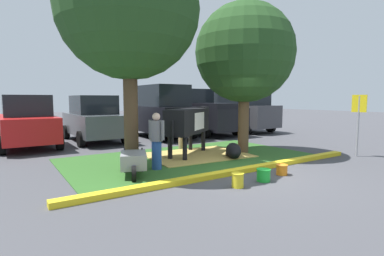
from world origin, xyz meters
TOP-DOWN VIEW (x-y plane):
  - ground_plane at (0.00, 0.00)m, footprint 80.00×80.00m
  - grass_island at (-0.11, 2.41)m, footprint 7.63×4.31m
  - curb_yellow at (-0.11, 0.11)m, footprint 8.83×0.24m
  - hay_bedding at (0.25, 2.57)m, footprint 3.35×2.61m
  - shade_tree_left at (-2.13, 2.27)m, footprint 3.78×3.78m
  - shade_tree_right at (1.91, 2.15)m, footprint 3.36×3.36m
  - cow_holstein at (0.11, 2.83)m, footprint 2.74×2.16m
  - calf_lying at (1.02, 1.65)m, footprint 1.05×1.23m
  - person_handler at (-1.72, 1.57)m, footprint 0.34×0.50m
  - person_visitor_near at (0.53, 3.98)m, footprint 0.49×0.34m
  - wheelbarrow at (-2.48, 1.28)m, footprint 1.00×1.59m
  - parking_sign at (4.59, -0.37)m, footprint 0.12×0.44m
  - bucket_yellow at (-0.98, -0.77)m, footprint 0.28×0.28m
  - bucket_green at (-0.17, -0.75)m, footprint 0.33×0.33m
  - bucket_orange at (0.64, -0.60)m, footprint 0.30×0.30m
  - sedan_red at (-4.24, 7.71)m, footprint 2.04×4.41m
  - hatchback_white at (-1.65, 7.92)m, footprint 2.04×4.41m
  - suv_black at (1.43, 7.56)m, footprint 2.15×4.61m
  - pickup_truck_black at (4.03, 7.83)m, footprint 2.25×5.41m
  - suv_dark_grey at (6.65, 7.48)m, footprint 2.15×4.61m

SIDE VIEW (x-z plane):
  - ground_plane at x=0.00m, z-range 0.00..0.00m
  - grass_island at x=-0.11m, z-range 0.00..0.02m
  - hay_bedding at x=0.25m, z-range 0.01..0.04m
  - curb_yellow at x=-0.11m, z-range 0.00..0.12m
  - bucket_orange at x=0.64m, z-range 0.01..0.27m
  - bucket_green at x=-0.17m, z-range 0.01..0.29m
  - bucket_yellow at x=-0.98m, z-range 0.01..0.32m
  - calf_lying at x=1.02m, z-range 0.00..0.48m
  - wheelbarrow at x=-2.48m, z-range 0.07..0.70m
  - person_handler at x=-1.72m, z-range 0.05..1.56m
  - person_visitor_near at x=0.53m, z-range 0.05..1.57m
  - sedan_red at x=-4.24m, z-range -0.03..1.99m
  - hatchback_white at x=-1.65m, z-range -0.03..1.99m
  - pickup_truck_black at x=4.03m, z-range -0.10..2.32m
  - cow_holstein at x=0.11m, z-range 0.34..1.93m
  - suv_black at x=1.43m, z-range 0.01..2.53m
  - suv_dark_grey at x=6.65m, z-range 0.01..2.53m
  - parking_sign at x=4.59m, z-range 0.41..2.42m
  - shade_tree_right at x=1.91m, z-range 0.86..5.97m
  - shade_tree_left at x=-2.13m, z-range 1.17..7.32m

